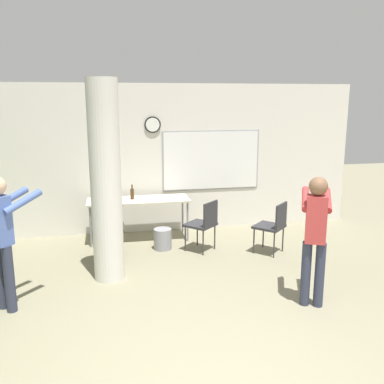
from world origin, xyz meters
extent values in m
cube|color=silver|center=(0.00, 5.06, 1.40)|extent=(8.00, 0.12, 2.80)
cylinder|color=black|center=(0.04, 4.99, 2.05)|extent=(0.30, 0.03, 0.30)
cylinder|color=white|center=(0.04, 4.97, 2.05)|extent=(0.26, 0.01, 0.25)
cube|color=#99999E|center=(1.16, 5.00, 1.35)|extent=(1.92, 0.01, 1.16)
cube|color=white|center=(1.16, 4.99, 1.35)|extent=(1.86, 0.02, 1.10)
cylinder|color=silver|center=(-0.85, 2.90, 1.40)|extent=(0.42, 0.42, 2.80)
cube|color=beige|center=(-0.30, 4.52, 0.74)|extent=(1.82, 0.62, 0.03)
cylinder|color=gray|center=(-1.15, 4.27, 0.36)|extent=(0.04, 0.04, 0.73)
cylinder|color=gray|center=(0.55, 4.27, 0.36)|extent=(0.04, 0.04, 0.73)
cylinder|color=gray|center=(-1.15, 4.78, 0.36)|extent=(0.04, 0.04, 0.73)
cylinder|color=gray|center=(0.55, 4.78, 0.36)|extent=(0.04, 0.04, 0.73)
cylinder|color=#4C3319|center=(-0.40, 4.56, 0.85)|extent=(0.07, 0.07, 0.19)
cylinder|color=#4C3319|center=(-0.40, 4.56, 0.98)|extent=(0.03, 0.03, 0.08)
cylinder|color=gray|center=(0.06, 3.94, 0.18)|extent=(0.30, 0.30, 0.36)
cube|color=#2D2D33|center=(0.67, 3.76, 0.45)|extent=(0.62, 0.62, 0.04)
cube|color=#2D2D33|center=(0.81, 3.61, 0.67)|extent=(0.31, 0.30, 0.40)
cylinder|color=#333333|center=(0.68, 4.01, 0.21)|extent=(0.02, 0.02, 0.43)
cylinder|color=#333333|center=(0.42, 3.77, 0.21)|extent=(0.02, 0.02, 0.43)
cylinder|color=#333333|center=(0.93, 3.75, 0.21)|extent=(0.02, 0.02, 0.43)
cylinder|color=#333333|center=(0.67, 3.51, 0.21)|extent=(0.02, 0.02, 0.43)
cube|color=#2D2D33|center=(-0.81, 3.88, 0.45)|extent=(0.46, 0.46, 0.04)
cube|color=#2D2D33|center=(-0.82, 3.67, 0.67)|extent=(0.40, 0.04, 0.40)
cylinder|color=#333333|center=(-0.62, 4.05, 0.21)|extent=(0.02, 0.02, 0.43)
cylinder|color=#333333|center=(-0.98, 4.06, 0.21)|extent=(0.02, 0.02, 0.43)
cylinder|color=#333333|center=(-0.64, 3.69, 0.21)|extent=(0.02, 0.02, 0.43)
cylinder|color=#333333|center=(-1.00, 3.70, 0.21)|extent=(0.02, 0.02, 0.43)
cube|color=#2D2D33|center=(1.77, 3.42, 0.45)|extent=(0.62, 0.62, 0.04)
cube|color=#2D2D33|center=(1.91, 3.28, 0.67)|extent=(0.31, 0.30, 0.40)
cylinder|color=#333333|center=(1.77, 3.68, 0.21)|extent=(0.02, 0.02, 0.43)
cylinder|color=#333333|center=(1.51, 3.43, 0.21)|extent=(0.02, 0.02, 0.43)
cylinder|color=#333333|center=(2.02, 3.42, 0.21)|extent=(0.02, 0.02, 0.43)
cylinder|color=#333333|center=(1.76, 3.17, 0.21)|extent=(0.02, 0.02, 0.43)
cylinder|color=#2D3347|center=(-2.03, 2.12, 0.42)|extent=(0.12, 0.12, 0.84)
cylinder|color=#2D3347|center=(-2.15, 2.24, 0.42)|extent=(0.12, 0.12, 0.84)
cylinder|color=#4C66AD|center=(-1.83, 2.26, 1.33)|extent=(0.43, 0.44, 0.24)
cylinder|color=#4C66AD|center=(-2.02, 2.45, 1.33)|extent=(0.43, 0.44, 0.24)
cylinder|color=#2D3347|center=(1.68, 1.52, 0.41)|extent=(0.12, 0.12, 0.82)
cylinder|color=#2D3347|center=(1.53, 1.59, 0.41)|extent=(0.12, 0.12, 0.82)
cube|color=#B23838|center=(1.60, 1.55, 1.12)|extent=(0.30, 0.27, 0.58)
sphere|color=brown|center=(1.60, 1.55, 1.52)|extent=(0.22, 0.22, 0.22)
cylinder|color=#B23838|center=(1.82, 1.71, 1.31)|extent=(0.30, 0.50, 0.23)
cylinder|color=#B23838|center=(1.58, 1.82, 1.31)|extent=(0.30, 0.50, 0.23)
cube|color=white|center=(1.68, 2.03, 1.31)|extent=(0.09, 0.13, 0.04)
camera|label=1|loc=(-0.83, -2.98, 2.54)|focal=40.00mm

